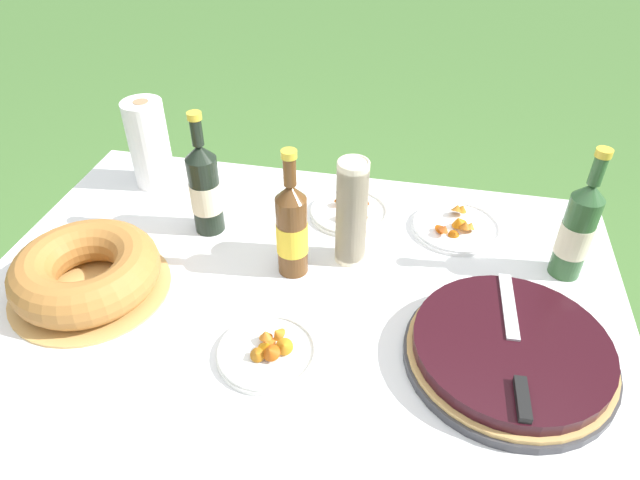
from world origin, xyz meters
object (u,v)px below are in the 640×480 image
object	(u,v)px
serving_knife	(515,351)
cup_stack	(351,213)
snack_plate_left	(268,351)
bundt_cake	(86,272)
snack_plate_near	(350,211)
cider_bottle_green	(577,230)
juice_bottle_red	(205,188)
berry_tart	(510,351)
cider_bottle_amber	(292,229)
paper_towel_roll	(149,144)
snack_plate_right	(456,226)

from	to	relation	value
serving_knife	cup_stack	distance (m)	0.46
cup_stack	snack_plate_left	world-z (taller)	cup_stack
bundt_cake	snack_plate_near	size ratio (longest dim) A/B	1.68
cider_bottle_green	juice_bottle_red	distance (m)	0.87
berry_tart	juice_bottle_red	distance (m)	0.79
cider_bottle_amber	paper_towel_roll	distance (m)	0.56
juice_bottle_red	paper_towel_roll	distance (m)	0.29
bundt_cake	cider_bottle_green	world-z (taller)	cider_bottle_green
cider_bottle_amber	juice_bottle_red	bearing A→B (deg)	155.34
bundt_cake	cider_bottle_amber	distance (m)	0.46
serving_knife	cup_stack	world-z (taller)	cup_stack
serving_knife	bundt_cake	world-z (taller)	bundt_cake
snack_plate_near	snack_plate_right	xyz separation A→B (m)	(0.28, -0.01, 0.00)
bundt_cake	snack_plate_right	world-z (taller)	bundt_cake
bundt_cake	cider_bottle_amber	bearing A→B (deg)	20.64
cider_bottle_green	paper_towel_roll	world-z (taller)	cider_bottle_green
snack_plate_near	paper_towel_roll	world-z (taller)	paper_towel_roll
cider_bottle_amber	paper_towel_roll	world-z (taller)	cider_bottle_amber
berry_tart	cider_bottle_amber	xyz separation A→B (m)	(-0.48, 0.18, 0.09)
cup_stack	cider_bottle_amber	size ratio (longest dim) A/B	0.85
berry_tart	snack_plate_right	size ratio (longest dim) A/B	1.81
cider_bottle_amber	paper_towel_roll	size ratio (longest dim) A/B	1.27
bundt_cake	snack_plate_left	world-z (taller)	bundt_cake
berry_tart	cider_bottle_amber	bearing A→B (deg)	159.25
serving_knife	cider_bottle_amber	size ratio (longest dim) A/B	1.19
cup_stack	cider_bottle_amber	distance (m)	0.14
serving_knife	paper_towel_roll	xyz separation A→B (m)	(-0.96, 0.50, 0.06)
cup_stack	paper_towel_roll	bearing A→B (deg)	159.41
cup_stack	snack_plate_near	xyz separation A→B (m)	(-0.03, 0.18, -0.12)
cup_stack	snack_plate_left	bearing A→B (deg)	-108.32
berry_tart	cup_stack	world-z (taller)	cup_stack
cider_bottle_green	cider_bottle_amber	bearing A→B (deg)	-169.06
berry_tart	cider_bottle_green	world-z (taller)	cider_bottle_green
snack_plate_left	juice_bottle_red	bearing A→B (deg)	124.70
bundt_cake	paper_towel_roll	bearing A→B (deg)	96.32
berry_tart	serving_knife	distance (m)	0.05
cider_bottle_green	snack_plate_right	size ratio (longest dim) A/B	1.43
bundt_cake	cup_stack	size ratio (longest dim) A/B	1.32
serving_knife	snack_plate_near	world-z (taller)	serving_knife
cider_bottle_amber	bundt_cake	bearing A→B (deg)	-159.36
berry_tart	cider_bottle_amber	world-z (taller)	cider_bottle_amber
bundt_cake	paper_towel_roll	xyz separation A→B (m)	(-0.05, 0.46, 0.07)
berry_tart	bundt_cake	xyz separation A→B (m)	(-0.91, 0.02, 0.02)
bundt_cake	snack_plate_right	size ratio (longest dim) A/B	1.55
bundt_cake	snack_plate_right	bearing A→B (deg)	26.52
cider_bottle_green	snack_plate_left	distance (m)	0.73
serving_knife	paper_towel_roll	size ratio (longest dim) A/B	1.51
serving_knife	juice_bottle_red	distance (m)	0.80
cup_stack	paper_towel_roll	world-z (taller)	cup_stack
berry_tart	snack_plate_left	bearing A→B (deg)	-170.03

